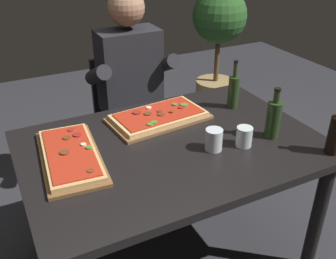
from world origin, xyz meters
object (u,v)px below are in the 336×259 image
at_px(vinegar_bottle_green, 335,134).
at_px(seated_diner, 133,86).
at_px(oil_bottle_amber, 234,91).
at_px(tumbler_far_side, 214,141).
at_px(potted_plant_corner, 218,39).
at_px(dining_table, 173,160).
at_px(wine_bottle_dark, 273,118).
at_px(diner_chair, 128,115).
at_px(pizza_rectangular_left, 70,155).
at_px(tumbler_near_camera, 244,137).
at_px(pizza_rectangular_front, 159,117).

relative_size(vinegar_bottle_green, seated_diner, 0.19).
xyz_separation_m(oil_bottle_amber, tumbler_far_side, (-0.34, -0.33, -0.05)).
xyz_separation_m(seated_diner, potted_plant_corner, (1.15, 0.77, -0.03)).
bearing_deg(seated_diner, dining_table, -97.26).
bearing_deg(tumbler_far_side, wine_bottle_dark, -4.78).
height_order(seated_diner, potted_plant_corner, seated_diner).
bearing_deg(vinegar_bottle_green, tumbler_far_side, 150.16).
bearing_deg(oil_bottle_amber, diner_chair, 120.74).
distance_m(dining_table, pizza_rectangular_left, 0.49).
relative_size(wine_bottle_dark, potted_plant_corner, 0.22).
relative_size(wine_bottle_dark, tumbler_far_side, 2.48).
distance_m(dining_table, diner_chair, 0.88).
bearing_deg(wine_bottle_dark, seated_diner, 112.23).
height_order(tumbler_far_side, diner_chair, diner_chair).
bearing_deg(dining_table, oil_bottle_amber, 22.74).
height_order(dining_table, tumbler_near_camera, tumbler_near_camera).
relative_size(pizza_rectangular_left, vinegar_bottle_green, 2.19).
bearing_deg(vinegar_bottle_green, seated_diner, 114.31).
relative_size(tumbler_near_camera, seated_diner, 0.07).
bearing_deg(oil_bottle_amber, vinegar_bottle_green, -78.41).
bearing_deg(tumbler_far_side, dining_table, 137.35).
height_order(dining_table, pizza_rectangular_front, pizza_rectangular_front).
bearing_deg(vinegar_bottle_green, tumbler_near_camera, 143.85).
xyz_separation_m(pizza_rectangular_left, oil_bottle_amber, (0.95, 0.12, 0.08)).
height_order(pizza_rectangular_front, tumbler_near_camera, tumbler_near_camera).
distance_m(dining_table, pizza_rectangular_front, 0.28).
distance_m(pizza_rectangular_left, tumbler_far_side, 0.65).
relative_size(pizza_rectangular_left, wine_bottle_dark, 2.17).
relative_size(tumbler_far_side, potted_plant_corner, 0.09).
xyz_separation_m(diner_chair, potted_plant_corner, (1.15, 0.65, 0.22)).
height_order(wine_bottle_dark, oil_bottle_amber, oil_bottle_amber).
distance_m(vinegar_bottle_green, diner_chair, 1.40).
height_order(pizza_rectangular_left, vinegar_bottle_green, vinegar_bottle_green).
xyz_separation_m(pizza_rectangular_front, seated_diner, (0.05, 0.49, -0.02)).
bearing_deg(tumbler_near_camera, tumbler_far_side, 166.97).
xyz_separation_m(vinegar_bottle_green, seated_diner, (-0.51, 1.13, -0.09)).
distance_m(tumbler_near_camera, tumbler_far_side, 0.15).
bearing_deg(diner_chair, tumbler_far_side, -87.16).
xyz_separation_m(wine_bottle_dark, oil_bottle_amber, (0.02, 0.36, -0.00)).
relative_size(pizza_rectangular_left, oil_bottle_amber, 2.02).
relative_size(pizza_rectangular_front, wine_bottle_dark, 2.11).
bearing_deg(oil_bottle_amber, wine_bottle_dark, -93.72).
xyz_separation_m(vinegar_bottle_green, potted_plant_corner, (0.64, 1.90, -0.13)).
bearing_deg(potted_plant_corner, diner_chair, -150.62).
relative_size(oil_bottle_amber, potted_plant_corner, 0.24).
bearing_deg(pizza_rectangular_left, dining_table, -10.01).
bearing_deg(tumbler_near_camera, oil_bottle_amber, 62.12).
xyz_separation_m(pizza_rectangular_left, potted_plant_corner, (1.71, 1.42, -0.05)).
distance_m(pizza_rectangular_front, diner_chair, 0.67).
bearing_deg(tumbler_far_side, seated_diner, 93.23).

